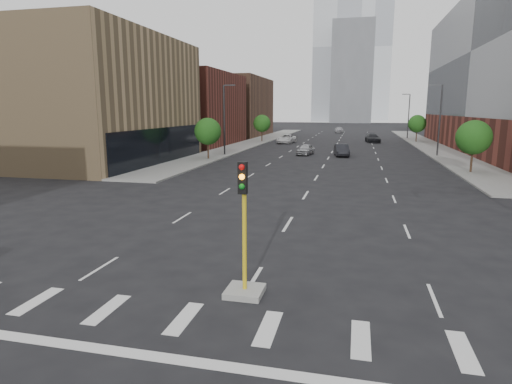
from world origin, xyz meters
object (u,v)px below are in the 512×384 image
(car_distant, at_px, (339,130))
(car_mid_right, at_px, (342,150))
(car_far_left, at_px, (286,139))
(median_traffic_signal, at_px, (244,267))
(car_deep_right, at_px, (373,138))
(car_near_left, at_px, (306,149))

(car_distant, bearing_deg, car_mid_right, -95.14)
(car_mid_right, bearing_deg, car_far_left, 109.72)
(median_traffic_signal, xyz_separation_m, car_mid_right, (1.50, 43.82, -0.20))
(car_distant, bearing_deg, car_far_left, -109.55)
(median_traffic_signal, bearing_deg, car_distant, 90.68)
(car_mid_right, height_order, car_distant, car_distant)
(car_deep_right, height_order, car_distant, car_distant)
(car_near_left, xyz_separation_m, car_far_left, (-5.68, 19.07, 0.06))
(car_deep_right, bearing_deg, car_far_left, -167.89)
(median_traffic_signal, height_order, car_near_left, median_traffic_signal)
(median_traffic_signal, distance_m, car_near_left, 44.45)
(car_mid_right, distance_m, car_deep_right, 25.56)
(car_near_left, relative_size, car_distant, 0.91)
(car_deep_right, bearing_deg, car_distant, 95.13)
(car_mid_right, height_order, car_far_left, car_far_left)
(car_deep_right, bearing_deg, car_mid_right, -108.59)
(car_near_left, height_order, car_distant, car_distant)
(median_traffic_signal, xyz_separation_m, car_near_left, (-3.23, 44.33, -0.25))
(car_near_left, distance_m, car_mid_right, 4.76)
(car_mid_right, xyz_separation_m, car_far_left, (-10.41, 19.59, 0.01))
(car_distant, bearing_deg, car_deep_right, -84.74)
(car_near_left, xyz_separation_m, car_deep_right, (9.44, 24.61, 0.05))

